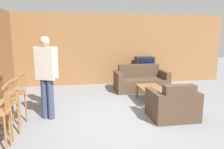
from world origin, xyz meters
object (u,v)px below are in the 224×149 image
(person_by_counter, at_px, (46,73))
(tv, at_px, (144,64))
(bar_chair_far, at_px, (16,97))
(tv_unit, at_px, (144,78))
(person_by_window, at_px, (47,69))
(armchair_near, at_px, (173,105))
(bar_chair_mid, at_px, (7,107))
(coffee_table, at_px, (151,90))
(couch_far, at_px, (141,81))

(person_by_counter, bearing_deg, tv, 42.74)
(bar_chair_far, height_order, person_by_counter, person_by_counter)
(tv_unit, bearing_deg, bar_chair_far, -139.83)
(tv, relative_size, person_by_window, 0.38)
(armchair_near, bearing_deg, bar_chair_far, 175.94)
(armchair_near, xyz_separation_m, person_by_window, (-2.80, 1.27, 0.70))
(bar_chair_mid, xyz_separation_m, tv_unit, (3.75, 3.77, -0.33))
(bar_chair_far, distance_m, armchair_near, 3.32)
(tv_unit, bearing_deg, coffee_table, -103.02)
(couch_far, bearing_deg, person_by_counter, -143.16)
(couch_far, xyz_separation_m, tv_unit, (0.39, 0.85, -0.05))
(person_by_window, bearing_deg, couch_far, 24.27)
(couch_far, bearing_deg, tv, 65.22)
(bar_chair_far, distance_m, couch_far, 4.09)
(tv, height_order, person_by_window, person_by_window)
(couch_far, bearing_deg, coffee_table, -95.11)
(coffee_table, bearing_deg, bar_chair_mid, -154.25)
(armchair_near, relative_size, coffee_table, 0.94)
(bar_chair_mid, bearing_deg, person_by_window, 72.84)
(coffee_table, relative_size, person_by_window, 0.61)
(bar_chair_far, distance_m, tv, 4.91)
(bar_chair_mid, distance_m, tv, 5.32)
(person_by_window, bearing_deg, tv_unit, 33.34)
(bar_chair_mid, height_order, couch_far, bar_chair_mid)
(couch_far, xyz_separation_m, armchair_near, (-0.06, -2.55, 0.00))
(bar_chair_mid, relative_size, person_by_counter, 0.60)
(tv, bearing_deg, armchair_near, -97.46)
(bar_chair_far, xyz_separation_m, tv_unit, (3.75, 3.16, -0.33))
(armchair_near, distance_m, person_by_window, 3.15)
(coffee_table, distance_m, tv_unit, 2.27)
(tv, bearing_deg, bar_chair_mid, -134.83)
(tv, xyz_separation_m, person_by_window, (-3.24, -2.13, 0.22))
(tv_unit, distance_m, person_by_counter, 4.37)
(couch_far, xyz_separation_m, person_by_window, (-2.85, -1.29, 0.70))
(bar_chair_far, relative_size, couch_far, 0.63)
(couch_far, height_order, person_by_counter, person_by_counter)
(bar_chair_far, relative_size, tv_unit, 1.00)
(bar_chair_mid, relative_size, tv, 1.64)
(armchair_near, distance_m, tv, 3.46)
(armchair_near, relative_size, person_by_counter, 0.55)
(person_by_counter, bearing_deg, person_by_window, 96.25)
(bar_chair_far, bearing_deg, person_by_window, 63.85)
(couch_far, xyz_separation_m, tv, (0.39, 0.84, 0.47))
(couch_far, height_order, person_by_window, person_by_window)
(coffee_table, xyz_separation_m, person_by_window, (-2.73, 0.08, 0.63))
(coffee_table, xyz_separation_m, person_by_counter, (-2.64, -0.71, 0.66))
(person_by_window, height_order, person_by_counter, person_by_counter)
(bar_chair_mid, xyz_separation_m, person_by_window, (0.51, 1.64, 0.41))
(tv_unit, xyz_separation_m, person_by_counter, (-3.16, -2.92, 0.77))
(armchair_near, height_order, tv_unit, armchair_near)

